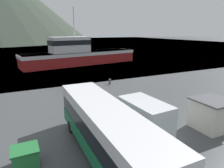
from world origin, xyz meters
TOP-DOWN VIEW (x-y plane):
  - water_surface at (0.00, 144.44)m, footprint 240.00×240.00m
  - tour_bus at (-1.60, 7.48)m, footprint 2.60×11.40m
  - delivery_van at (1.97, 9.24)m, footprint 2.48×5.85m
  - fishing_boat at (6.86, 41.20)m, footprint 26.41×9.17m
  - storage_bin at (-5.95, 8.76)m, footprint 1.49×1.36m
  - dock_kiosk at (7.25, 7.36)m, footprint 2.64×2.67m
  - mooring_bollard at (5.81, 22.72)m, footprint 0.35×0.35m

SIDE VIEW (x-z plane):
  - water_surface at x=0.00m, z-range 0.00..0.00m
  - mooring_bollard at x=5.81m, z-range 0.03..0.82m
  - storage_bin at x=-5.95m, z-range 0.01..1.11m
  - dock_kiosk at x=7.25m, z-range 0.01..2.36m
  - delivery_van at x=1.97m, z-range 0.06..2.65m
  - tour_bus at x=-1.60m, z-range 0.21..3.44m
  - fishing_boat at x=6.86m, z-range -3.85..8.33m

